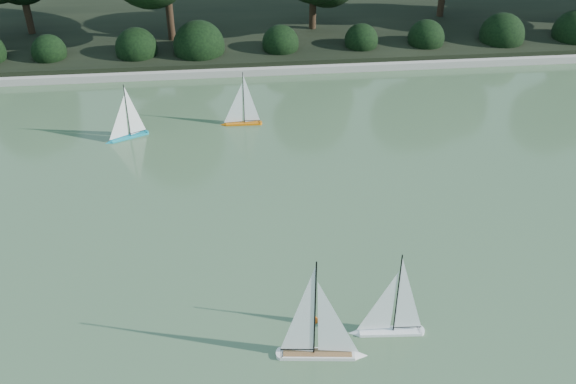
{
  "coord_description": "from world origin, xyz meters",
  "views": [
    {
      "loc": [
        -1.5,
        -6.51,
        6.75
      ],
      "look_at": [
        -0.61,
        2.41,
        0.7
      ],
      "focal_mm": 40.0,
      "sensor_mm": 36.0,
      "label": 1
    }
  ],
  "objects": [
    {
      "name": "ground",
      "position": [
        0.0,
        0.0,
        0.0
      ],
      "size": [
        80.0,
        80.0,
        0.0
      ],
      "primitive_type": "plane",
      "color": "#304529",
      "rests_on": "ground"
    },
    {
      "name": "sailboat_orange",
      "position": [
        -1.31,
        6.25,
        0.2
      ],
      "size": [
        0.95,
        0.18,
        1.3
      ],
      "color": "#CB5F06",
      "rests_on": "ground"
    },
    {
      "name": "far_bank",
      "position": [
        0.0,
        13.0,
        0.15
      ],
      "size": [
        40.0,
        8.0,
        0.3
      ],
      "primitive_type": "cube",
      "color": "black",
      "rests_on": "ground"
    },
    {
      "name": "sailboat_teal",
      "position": [
        -3.77,
        5.84,
        0.21
      ],
      "size": [
        0.93,
        0.53,
        1.33
      ],
      "color": "teal",
      "rests_on": "ground"
    },
    {
      "name": "shrub_hedge",
      "position": [
        0.0,
        9.9,
        0.45
      ],
      "size": [
        29.1,
        1.1,
        1.1
      ],
      "color": "black",
      "rests_on": "ground"
    },
    {
      "name": "sailboat_white_b",
      "position": [
        -0.41,
        -0.58,
        0.27
      ],
      "size": [
        1.27,
        0.33,
        1.73
      ],
      "color": "silver",
      "rests_on": "ground"
    },
    {
      "name": "sailboat_white_a",
      "position": [
        0.5,
        -0.25,
        0.23
      ],
      "size": [
        1.09,
        0.25,
        1.49
      ],
      "color": "white",
      "rests_on": "ground"
    },
    {
      "name": "pond_coping",
      "position": [
        0.0,
        9.0,
        0.09
      ],
      "size": [
        40.0,
        0.35,
        0.18
      ],
      "primitive_type": "cube",
      "color": "gray",
      "rests_on": "ground"
    },
    {
      "name": "race_buoy",
      "position": [
        -0.46,
        0.08,
        0.0
      ],
      "size": [
        0.13,
        0.13,
        0.13
      ],
      "primitive_type": "sphere",
      "color": "#F2580C",
      "rests_on": "ground"
    }
  ]
}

